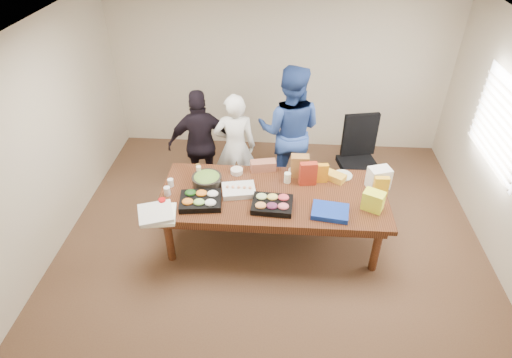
# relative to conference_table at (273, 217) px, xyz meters

# --- Properties ---
(floor) EXTENTS (5.50, 5.00, 0.02)m
(floor) POSITION_rel_conference_table_xyz_m (0.00, 0.00, -0.39)
(floor) COLOR #47301E
(floor) RESTS_ON ground
(ceiling) EXTENTS (5.50, 5.00, 0.02)m
(ceiling) POSITION_rel_conference_table_xyz_m (0.00, 0.00, 2.33)
(ceiling) COLOR white
(ceiling) RESTS_ON wall_back
(wall_back) EXTENTS (5.50, 0.04, 2.70)m
(wall_back) POSITION_rel_conference_table_xyz_m (0.00, 2.50, 0.98)
(wall_back) COLOR beige
(wall_back) RESTS_ON floor
(wall_front) EXTENTS (5.50, 0.04, 2.70)m
(wall_front) POSITION_rel_conference_table_xyz_m (0.00, -2.50, 0.98)
(wall_front) COLOR beige
(wall_front) RESTS_ON floor
(wall_left) EXTENTS (0.04, 5.00, 2.70)m
(wall_left) POSITION_rel_conference_table_xyz_m (-2.75, 0.00, 0.98)
(wall_left) COLOR beige
(wall_left) RESTS_ON floor
(window_panel) EXTENTS (0.03, 1.40, 1.10)m
(window_panel) POSITION_rel_conference_table_xyz_m (2.72, 0.60, 1.12)
(window_panel) COLOR white
(window_panel) RESTS_ON wall_right
(window_blinds) EXTENTS (0.04, 1.36, 1.00)m
(window_blinds) POSITION_rel_conference_table_xyz_m (2.68, 0.60, 1.12)
(window_blinds) COLOR beige
(window_blinds) RESTS_ON wall_right
(conference_table) EXTENTS (2.80, 1.20, 0.75)m
(conference_table) POSITION_rel_conference_table_xyz_m (0.00, 0.00, 0.00)
(conference_table) COLOR #4C1C0F
(conference_table) RESTS_ON floor
(office_chair) EXTENTS (0.72, 0.72, 1.19)m
(office_chair) POSITION_rel_conference_table_xyz_m (1.19, 1.02, 0.22)
(office_chair) COLOR black
(office_chair) RESTS_ON floor
(person_center) EXTENTS (0.64, 0.46, 1.62)m
(person_center) POSITION_rel_conference_table_xyz_m (-0.58, 0.96, 0.44)
(person_center) COLOR silver
(person_center) RESTS_ON floor
(person_right) EXTENTS (1.04, 0.86, 1.95)m
(person_right) POSITION_rel_conference_table_xyz_m (0.19, 1.21, 0.60)
(person_right) COLOR navy
(person_right) RESTS_ON floor
(person_left) EXTENTS (1.02, 0.58, 1.64)m
(person_left) POSITION_rel_conference_table_xyz_m (-1.06, 1.01, 0.44)
(person_left) COLOR black
(person_left) RESTS_ON floor
(veggie_tray) EXTENTS (0.53, 0.44, 0.07)m
(veggie_tray) POSITION_rel_conference_table_xyz_m (-0.86, -0.25, 0.41)
(veggie_tray) COLOR black
(veggie_tray) RESTS_ON conference_table
(fruit_tray) EXTENTS (0.50, 0.40, 0.07)m
(fruit_tray) POSITION_rel_conference_table_xyz_m (-0.01, -0.26, 0.41)
(fruit_tray) COLOR black
(fruit_tray) RESTS_ON conference_table
(sheet_cake) EXTENTS (0.45, 0.37, 0.07)m
(sheet_cake) POSITION_rel_conference_table_xyz_m (-0.43, -0.00, 0.41)
(sheet_cake) COLOR silver
(sheet_cake) RESTS_ON conference_table
(salad_bowl) EXTENTS (0.44, 0.44, 0.12)m
(salad_bowl) POSITION_rel_conference_table_xyz_m (-0.85, 0.14, 0.44)
(salad_bowl) COLOR black
(salad_bowl) RESTS_ON conference_table
(chip_bag_blue) EXTENTS (0.46, 0.37, 0.06)m
(chip_bag_blue) POSITION_rel_conference_table_xyz_m (0.67, -0.33, 0.41)
(chip_bag_blue) COLOR #112F9A
(chip_bag_blue) RESTS_ON conference_table
(chip_bag_red) EXTENTS (0.23, 0.12, 0.31)m
(chip_bag_red) POSITION_rel_conference_table_xyz_m (0.42, 0.24, 0.53)
(chip_bag_red) COLOR #A82B17
(chip_bag_red) RESTS_ON conference_table
(chip_bag_yellow) EXTENTS (0.18, 0.08, 0.26)m
(chip_bag_yellow) POSITION_rel_conference_table_xyz_m (1.30, 0.06, 0.51)
(chip_bag_yellow) COLOR yellow
(chip_bag_yellow) RESTS_ON conference_table
(chip_bag_orange) EXTENTS (0.17, 0.09, 0.26)m
(chip_bag_orange) POSITION_rel_conference_table_xyz_m (0.59, 0.31, 0.50)
(chip_bag_orange) COLOR orange
(chip_bag_orange) RESTS_ON conference_table
(mayo_jar) EXTENTS (0.11, 0.11, 0.13)m
(mayo_jar) POSITION_rel_conference_table_xyz_m (0.17, 0.26, 0.44)
(mayo_jar) COLOR white
(mayo_jar) RESTS_ON conference_table
(mustard_bottle) EXTENTS (0.07, 0.07, 0.16)m
(mustard_bottle) POSITION_rel_conference_table_xyz_m (0.29, 0.47, 0.45)
(mustard_bottle) COLOR gold
(mustard_bottle) RESTS_ON conference_table
(dressing_bottle) EXTENTS (0.07, 0.07, 0.18)m
(dressing_bottle) POSITION_rel_conference_table_xyz_m (-0.99, 0.32, 0.46)
(dressing_bottle) COLOR brown
(dressing_bottle) RESTS_ON conference_table
(ranch_bottle) EXTENTS (0.07, 0.07, 0.19)m
(ranch_bottle) POSITION_rel_conference_table_xyz_m (-0.97, 0.26, 0.47)
(ranch_bottle) COLOR beige
(ranch_bottle) RESTS_ON conference_table
(banana_bunch) EXTENTS (0.30, 0.27, 0.09)m
(banana_bunch) POSITION_rel_conference_table_xyz_m (0.78, 0.36, 0.42)
(banana_bunch) COLOR yellow
(banana_bunch) RESTS_ON conference_table
(bread_loaf) EXTENTS (0.35, 0.21, 0.13)m
(bread_loaf) POSITION_rel_conference_table_xyz_m (-0.16, 0.52, 0.44)
(bread_loaf) COLOR #9B5A42
(bread_loaf) RESTS_ON conference_table
(kraft_bag) EXTENTS (0.23, 0.13, 0.30)m
(kraft_bag) POSITION_rel_conference_table_xyz_m (0.32, 0.42, 0.53)
(kraft_bag) COLOR olive
(kraft_bag) RESTS_ON conference_table
(red_cup) EXTENTS (0.09, 0.09, 0.11)m
(red_cup) POSITION_rel_conference_table_xyz_m (-1.30, -0.34, 0.43)
(red_cup) COLOR #B30A0A
(red_cup) RESTS_ON conference_table
(clear_cup_a) EXTENTS (0.09, 0.09, 0.11)m
(clear_cup_a) POSITION_rel_conference_table_xyz_m (-1.30, -0.10, 0.43)
(clear_cup_a) COLOR silver
(clear_cup_a) RESTS_ON conference_table
(clear_cup_b) EXTENTS (0.08, 0.08, 0.10)m
(clear_cup_b) POSITION_rel_conference_table_xyz_m (-1.30, 0.08, 0.43)
(clear_cup_b) COLOR white
(clear_cup_b) RESTS_ON conference_table
(pizza_box_lower) EXTENTS (0.44, 0.44, 0.04)m
(pizza_box_lower) POSITION_rel_conference_table_xyz_m (-1.30, -0.52, 0.40)
(pizza_box_lower) COLOR white
(pizza_box_lower) RESTS_ON conference_table
(pizza_box_upper) EXTENTS (0.49, 0.49, 0.04)m
(pizza_box_upper) POSITION_rel_conference_table_xyz_m (-1.33, -0.54, 0.44)
(pizza_box_upper) COLOR silver
(pizza_box_upper) RESTS_ON pizza_box_lower
(plate_a) EXTENTS (0.30, 0.30, 0.01)m
(plate_a) POSITION_rel_conference_table_xyz_m (0.89, 0.45, 0.38)
(plate_a) COLOR silver
(plate_a) RESTS_ON conference_table
(plate_b) EXTENTS (0.31, 0.31, 0.02)m
(plate_b) POSITION_rel_conference_table_xyz_m (0.61, 0.52, 0.38)
(plate_b) COLOR white
(plate_b) RESTS_ON conference_table
(dip_bowl_a) EXTENTS (0.20, 0.20, 0.07)m
(dip_bowl_a) POSITION_rel_conference_table_xyz_m (0.26, 0.45, 0.41)
(dip_bowl_a) COLOR beige
(dip_bowl_a) RESTS_ON conference_table
(dip_bowl_b) EXTENTS (0.19, 0.19, 0.06)m
(dip_bowl_b) POSITION_rel_conference_table_xyz_m (-0.50, 0.42, 0.41)
(dip_bowl_b) COLOR silver
(dip_bowl_b) RESTS_ON conference_table
(grocery_bag_white) EXTENTS (0.31, 0.26, 0.28)m
(grocery_bag_white) POSITION_rel_conference_table_xyz_m (1.30, 0.23, 0.52)
(grocery_bag_white) COLOR white
(grocery_bag_white) RESTS_ON conference_table
(grocery_bag_yellow) EXTENTS (0.29, 0.25, 0.24)m
(grocery_bag_yellow) POSITION_rel_conference_table_xyz_m (1.17, -0.21, 0.49)
(grocery_bag_yellow) COLOR #EEF72D
(grocery_bag_yellow) RESTS_ON conference_table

